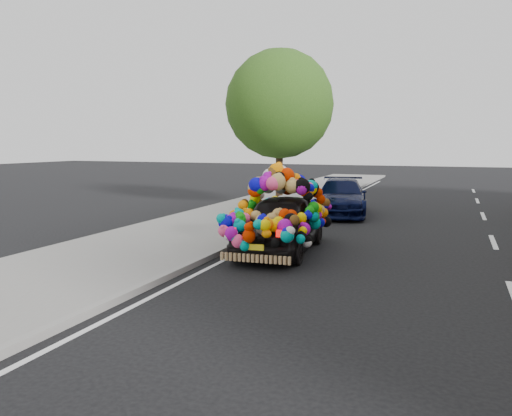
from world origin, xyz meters
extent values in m
plane|color=black|center=(0.00, 0.00, 0.00)|extent=(100.00, 100.00, 0.00)
cube|color=gray|center=(-4.30, 0.00, 0.06)|extent=(4.00, 60.00, 0.12)
cube|color=gray|center=(-2.35, 0.00, 0.07)|extent=(0.15, 60.00, 0.13)
cylinder|color=#332114|center=(-3.80, 9.50, 1.36)|extent=(0.28, 0.28, 2.73)
sphere|color=#244A13|center=(-3.80, 9.50, 4.03)|extent=(4.20, 4.20, 4.20)
imported|color=black|center=(-1.18, 2.00, 0.66)|extent=(1.84, 3.99, 1.32)
cube|color=red|center=(-1.57, 0.00, 0.78)|extent=(0.22, 0.08, 0.14)
cube|color=red|center=(-0.51, 0.08, 0.78)|extent=(0.22, 0.08, 0.14)
cube|color=yellow|center=(-1.04, 0.03, 0.48)|extent=(0.34, 0.06, 0.12)
imported|color=#060C32|center=(-1.16, 8.63, 0.63)|extent=(2.50, 4.60, 1.26)
camera|label=1|loc=(2.56, -9.01, 2.53)|focal=35.00mm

